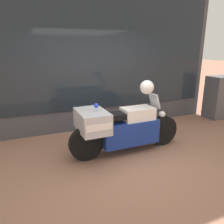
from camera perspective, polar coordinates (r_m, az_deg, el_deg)
ground_plane at (r=4.30m, az=2.94°, el=-12.02°), size 60.00×60.00×0.00m
shop_building at (r=5.56m, az=-9.45°, el=14.58°), size 6.91×0.55×3.76m
window_display at (r=5.98m, az=-2.74°, el=1.07°), size 5.72×0.30×1.95m
paramedic_motorcycle at (r=4.29m, az=1.89°, el=-3.93°), size 2.38×0.80×1.16m
utility_cabinet at (r=7.34m, az=26.31°, el=3.53°), size 0.79×0.53×1.25m
white_helmet at (r=4.38m, az=9.12°, el=6.41°), size 0.28×0.28×0.28m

